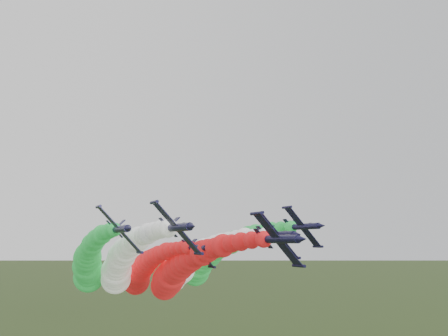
{
  "coord_description": "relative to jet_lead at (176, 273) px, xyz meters",
  "views": [
    {
      "loc": [
        -31.14,
        -63.57,
        43.91
      ],
      "look_at": [
        5.93,
        7.36,
        57.33
      ],
      "focal_mm": 35.0,
      "sensor_mm": 36.0,
      "label": 1
    }
  ],
  "objects": [
    {
      "name": "jet_inner_left",
      "position": [
        -13.06,
        8.45,
        1.85
      ],
      "size": [
        18.29,
        86.69,
        22.54
      ],
      "rotation": [
        0.0,
        0.8,
        0.0
      ],
      "color": "black",
      "rests_on": "ground"
    },
    {
      "name": "jet_lead",
      "position": [
        0.0,
        0.0,
        0.0
      ],
      "size": [
        18.05,
        86.46,
        22.31
      ],
      "rotation": [
        0.0,
        0.8,
        0.0
      ],
      "color": "black",
      "rests_on": "ground"
    },
    {
      "name": "jet_outer_right",
      "position": [
        17.76,
        17.55,
        2.28
      ],
      "size": [
        18.78,
        87.18,
        23.03
      ],
      "rotation": [
        0.0,
        0.8,
        0.0
      ],
      "color": "black",
      "rests_on": "ground"
    },
    {
      "name": "jet_outer_left",
      "position": [
        -18.76,
        22.03,
        1.58
      ],
      "size": [
        18.73,
        87.13,
        22.98
      ],
      "rotation": [
        0.0,
        0.8,
        0.0
      ],
      "color": "black",
      "rests_on": "ground"
    },
    {
      "name": "jet_trail",
      "position": [
        -0.56,
        29.38,
        -1.63
      ],
      "size": [
        17.94,
        86.35,
        22.2
      ],
      "rotation": [
        0.0,
        0.8,
        0.0
      ],
      "color": "black",
      "rests_on": "ground"
    },
    {
      "name": "jet_inner_right",
      "position": [
        6.13,
        8.01,
        1.11
      ],
      "size": [
        17.81,
        86.22,
        22.06
      ],
      "rotation": [
        0.0,
        0.8,
        0.0
      ],
      "color": "black",
      "rests_on": "ground"
    }
  ]
}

